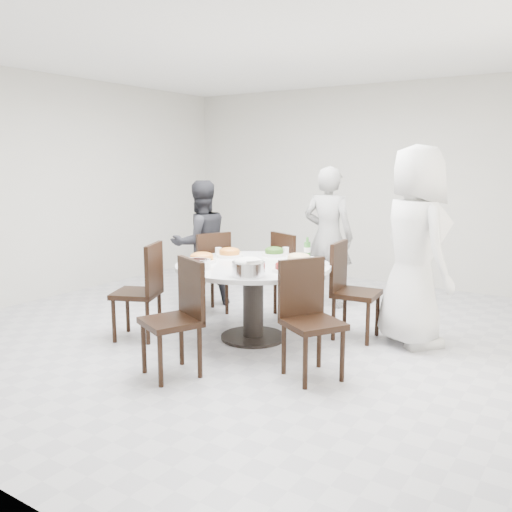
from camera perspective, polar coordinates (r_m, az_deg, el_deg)
The scene contains 24 objects.
floor at distance 5.62m, azimuth -0.27°, elevation -7.97°, with size 6.00×6.00×0.01m, color #B6B5BB.
ceiling at distance 5.45m, azimuth -0.29°, elevation 21.29°, with size 6.00×6.00×0.01m, color white.
wall_back at distance 8.02m, azimuth 11.82°, elevation 7.41°, with size 6.00×0.01×2.80m, color beige.
wall_left at distance 7.45m, azimuth -19.99°, elevation 6.84°, with size 0.01×6.00×2.80m, color beige.
dining_table at distance 5.31m, azimuth -0.30°, elevation -4.81°, with size 1.50×1.50×0.75m, color silver.
chair_ne at distance 5.39m, azimuth 10.54°, elevation -3.66°, with size 0.42×0.42×0.95m, color black.
chair_n at distance 6.12m, azimuth 4.27°, elevation -1.89°, with size 0.42×0.42×0.95m, color black.
chair_nw at distance 6.20m, azimuth -5.27°, elevation -1.75°, with size 0.42×0.42×0.95m, color black.
chair_sw at distance 5.43m, azimuth -12.49°, elevation -3.63°, with size 0.42×0.42×0.95m, color black.
chair_s at distance 4.44m, azimuth -8.98°, elevation -6.58°, with size 0.42×0.42×0.95m, color black.
chair_se at distance 4.36m, azimuth 6.03°, elevation -6.81°, with size 0.42×0.42×0.95m, color black.
diner_right at distance 5.27m, azimuth 16.35°, elevation 0.95°, with size 0.92×0.60×1.88m, color silver.
diner_middle at distance 6.50m, azimuth 7.60°, elevation 1.99°, with size 0.61×0.40×1.67m, color black.
diner_left at distance 6.52m, azimuth -5.85°, elevation 1.30°, with size 0.73×0.57×1.51m, color black.
dish_greens at distance 5.69m, azimuth 1.91°, elevation 0.37°, with size 0.25×0.25×0.06m, color white.
dish_pale at distance 5.29m, azimuth 4.53°, elevation -0.32°, with size 0.29×0.29×0.08m, color white.
dish_orange at distance 5.62m, azimuth -2.81°, elevation 0.30°, with size 0.27×0.27×0.07m, color white.
dish_redbrown at distance 4.88m, azimuth 3.19°, elevation -1.26°, with size 0.25×0.25×0.06m, color white.
dish_tofu at distance 5.34m, azimuth -5.72°, elevation -0.24°, with size 0.29×0.29×0.08m, color white.
rice_bowl at distance 4.67m, azimuth -0.80°, elevation -1.38°, with size 0.29×0.29×0.12m, color silver.
soup_bowl at distance 5.02m, azimuth -6.34°, elevation -0.87°, with size 0.27×0.27×0.08m, color white.
beverage_bottle at distance 5.48m, azimuth 5.42°, elevation 0.82°, with size 0.06×0.06×0.23m, color #34762F.
tea_cups at distance 5.77m, azimuth 3.01°, elevation 0.58°, with size 0.07×0.07×0.08m, color white.
chopsticks at distance 5.75m, azimuth 3.40°, elevation 0.20°, with size 0.24×0.04×0.01m, color tan, non-canonical shape.
Camera 1 is at (2.97, -4.44, 1.73)m, focal length 38.00 mm.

